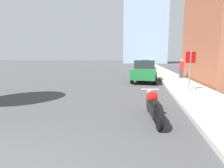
% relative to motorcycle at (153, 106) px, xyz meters
% --- Properties ---
extents(sidewalk, '(2.41, 240.00, 0.15)m').
position_rel_motorcycle_xyz_m(sidewalk, '(2.33, 35.74, -0.34)').
color(sidewalk, '#B2ADA3').
rests_on(sidewalk, ground_plane).
extents(motorcycle, '(0.62, 2.37, 0.83)m').
position_rel_motorcycle_xyz_m(motorcycle, '(0.00, 0.00, 0.00)').
color(motorcycle, black).
rests_on(motorcycle, ground_plane).
extents(parked_car_green, '(2.16, 4.55, 1.75)m').
position_rel_motorcycle_xyz_m(parked_car_green, '(-0.21, 9.04, 0.47)').
color(parked_car_green, '#1E6B33').
rests_on(parked_car_green, ground_plane).
extents(parked_car_yellow, '(1.83, 4.51, 1.52)m').
position_rel_motorcycle_xyz_m(parked_car_yellow, '(0.05, 20.72, 0.36)').
color(parked_car_yellow, gold).
rests_on(parked_car_yellow, ground_plane).
extents(parked_car_blue, '(1.87, 4.57, 1.70)m').
position_rel_motorcycle_xyz_m(parked_car_blue, '(0.16, 31.74, 0.44)').
color(parked_car_blue, '#1E3899').
rests_on(parked_car_blue, ground_plane).
extents(stop_sign, '(0.57, 0.26, 2.09)m').
position_rel_motorcycle_xyz_m(stop_sign, '(2.14, 4.61, 1.16)').
color(stop_sign, slate).
rests_on(stop_sign, sidewalk).
extents(pedestrian, '(0.36, 0.23, 1.68)m').
position_rel_motorcycle_xyz_m(pedestrian, '(3.05, 11.16, 0.59)').
color(pedestrian, '#38383D').
rests_on(pedestrian, sidewalk).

